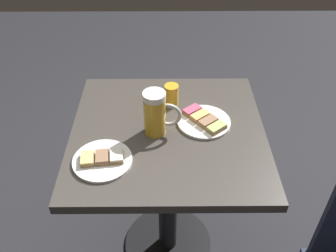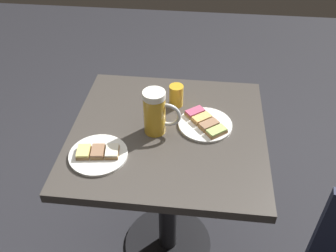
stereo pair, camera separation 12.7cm
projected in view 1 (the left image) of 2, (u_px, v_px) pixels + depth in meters
name	position (u px, v px, depth m)	size (l,w,h in m)	color
ground_plane	(168.00, 243.00, 1.90)	(6.00, 6.00, 0.00)	#28282D
cafe_table	(168.00, 162.00, 1.52)	(0.72, 0.74, 0.77)	black
plate_near	(204.00, 121.00, 1.43)	(0.21, 0.21, 0.03)	white
plate_far	(102.00, 159.00, 1.27)	(0.21, 0.21, 0.03)	white
beer_mug	(156.00, 113.00, 1.34)	(0.08, 0.15, 0.18)	gold
beer_glass_small	(171.00, 95.00, 1.50)	(0.06, 0.06, 0.09)	gold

